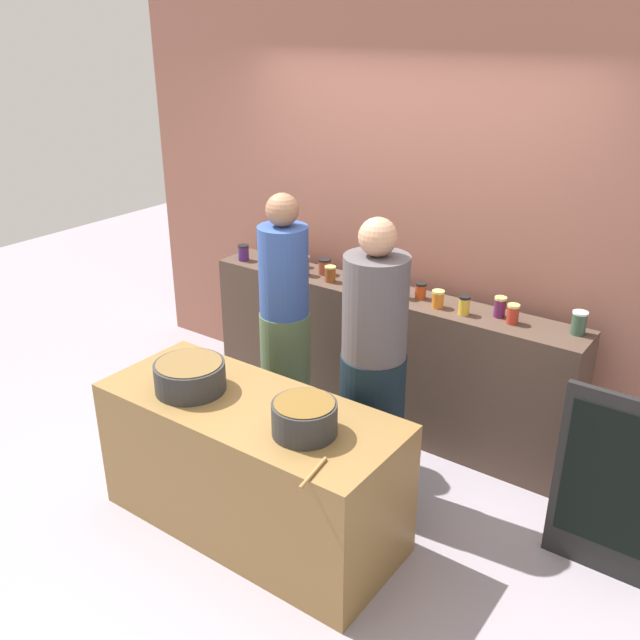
# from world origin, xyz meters

# --- Properties ---
(ground) EXTENTS (12.00, 12.00, 0.00)m
(ground) POSITION_xyz_m (0.00, 0.00, 0.00)
(ground) COLOR gray
(storefront_wall) EXTENTS (4.80, 0.12, 3.00)m
(storefront_wall) POSITION_xyz_m (0.00, 1.45, 1.50)
(storefront_wall) COLOR #965D4E
(storefront_wall) RESTS_ON ground
(display_shelf) EXTENTS (2.70, 0.36, 0.99)m
(display_shelf) POSITION_xyz_m (0.00, 1.10, 0.50)
(display_shelf) COLOR #4A382D
(display_shelf) RESTS_ON ground
(prep_table) EXTENTS (1.70, 0.70, 0.80)m
(prep_table) POSITION_xyz_m (0.00, -0.30, 0.40)
(prep_table) COLOR olive
(prep_table) RESTS_ON ground
(preserve_jar_0) EXTENTS (0.08, 0.08, 0.12)m
(preserve_jar_0) POSITION_xyz_m (-1.20, 1.03, 1.05)
(preserve_jar_0) COLOR #3E1A5C
(preserve_jar_0) RESTS_ON display_shelf
(preserve_jar_1) EXTENTS (0.08, 0.08, 0.13)m
(preserve_jar_1) POSITION_xyz_m (-1.00, 1.15, 1.06)
(preserve_jar_1) COLOR #CE6E0F
(preserve_jar_1) RESTS_ON display_shelf
(preserve_jar_2) EXTENTS (0.08, 0.08, 0.13)m
(preserve_jar_2) POSITION_xyz_m (-0.78, 1.17, 1.06)
(preserve_jar_2) COLOR orange
(preserve_jar_2) RESTS_ON display_shelf
(preserve_jar_3) EXTENTS (0.07, 0.07, 0.14)m
(preserve_jar_3) POSITION_xyz_m (-0.64, 1.04, 1.06)
(preserve_jar_3) COLOR #B52813
(preserve_jar_3) RESTS_ON display_shelf
(preserve_jar_4) EXTENTS (0.09, 0.09, 0.11)m
(preserve_jar_4) POSITION_xyz_m (-0.53, 1.14, 1.05)
(preserve_jar_4) COLOR brown
(preserve_jar_4) RESTS_ON display_shelf
(preserve_jar_5) EXTENTS (0.08, 0.08, 0.11)m
(preserve_jar_5) POSITION_xyz_m (-0.41, 1.04, 1.05)
(preserve_jar_5) COLOR brown
(preserve_jar_5) RESTS_ON display_shelf
(preserve_jar_6) EXTENTS (0.07, 0.07, 0.11)m
(preserve_jar_6) POSITION_xyz_m (-0.25, 1.07, 1.05)
(preserve_jar_6) COLOR gold
(preserve_jar_6) RESTS_ON display_shelf
(preserve_jar_7) EXTENTS (0.07, 0.07, 0.14)m
(preserve_jar_7) POSITION_xyz_m (0.14, 1.06, 1.06)
(preserve_jar_7) COLOR #A73926
(preserve_jar_7) RESTS_ON display_shelf
(preserve_jar_8) EXTENTS (0.07, 0.07, 0.11)m
(preserve_jar_8) POSITION_xyz_m (0.25, 1.12, 1.05)
(preserve_jar_8) COLOR #AA3B16
(preserve_jar_8) RESTS_ON display_shelf
(preserve_jar_9) EXTENTS (0.08, 0.08, 0.11)m
(preserve_jar_9) POSITION_xyz_m (0.41, 1.05, 1.05)
(preserve_jar_9) COLOR orange
(preserve_jar_9) RESTS_ON display_shelf
(preserve_jar_10) EXTENTS (0.07, 0.07, 0.12)m
(preserve_jar_10) POSITION_xyz_m (0.59, 1.04, 1.05)
(preserve_jar_10) COLOR gold
(preserve_jar_10) RESTS_ON display_shelf
(preserve_jar_11) EXTENTS (0.07, 0.07, 0.13)m
(preserve_jar_11) POSITION_xyz_m (0.78, 1.14, 1.06)
(preserve_jar_11) COLOR #561D4A
(preserve_jar_11) RESTS_ON display_shelf
(preserve_jar_12) EXTENTS (0.07, 0.07, 0.12)m
(preserve_jar_12) POSITION_xyz_m (0.88, 1.09, 1.05)
(preserve_jar_12) COLOR #AC2F1F
(preserve_jar_12) RESTS_ON display_shelf
(preserve_jar_13) EXTENTS (0.09, 0.09, 0.14)m
(preserve_jar_13) POSITION_xyz_m (1.25, 1.17, 1.06)
(preserve_jar_13) COLOR #34503B
(preserve_jar_13) RESTS_ON display_shelf
(cooking_pot_left) EXTENTS (0.39, 0.39, 0.17)m
(cooking_pot_left) POSITION_xyz_m (-0.36, -0.37, 0.88)
(cooking_pot_left) COLOR #2D2D2D
(cooking_pot_left) RESTS_ON prep_table
(cooking_pot_center) EXTENTS (0.32, 0.32, 0.17)m
(cooking_pot_center) POSITION_xyz_m (0.41, -0.35, 0.88)
(cooking_pot_center) COLOR #2D2D2D
(cooking_pot_center) RESTS_ON prep_table
(wooden_spoon) EXTENTS (0.06, 0.25, 0.02)m
(wooden_spoon) POSITION_xyz_m (0.64, -0.60, 0.81)
(wooden_spoon) COLOR #9E703D
(wooden_spoon) RESTS_ON prep_table
(cook_with_tongs) EXTENTS (0.33, 0.33, 1.71)m
(cook_with_tongs) POSITION_xyz_m (-0.40, 0.51, 0.79)
(cook_with_tongs) COLOR #4E6441
(cook_with_tongs) RESTS_ON ground
(cook_in_cap) EXTENTS (0.37, 0.37, 1.74)m
(cook_in_cap) POSITION_xyz_m (0.40, 0.31, 0.79)
(cook_in_cap) COLOR black
(cook_in_cap) RESTS_ON ground
(chalkboard_sign) EXTENTS (0.60, 0.05, 1.04)m
(chalkboard_sign) POSITION_xyz_m (1.71, 0.49, 0.52)
(chalkboard_sign) COLOR black
(chalkboard_sign) RESTS_ON ground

